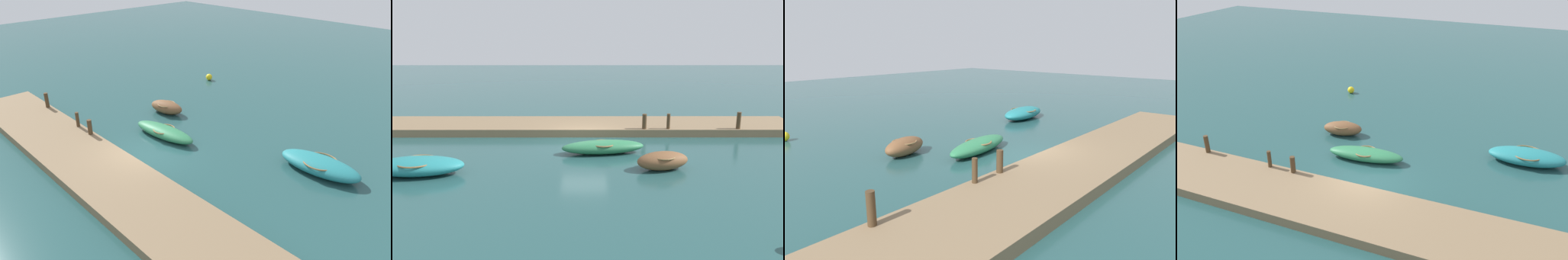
{
  "view_description": "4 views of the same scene",
  "coord_description": "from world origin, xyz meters",
  "views": [
    {
      "loc": [
        13.41,
        -9.36,
        9.55
      ],
      "look_at": [
        0.58,
        3.13,
        0.66
      ],
      "focal_mm": 34.13,
      "sensor_mm": 36.0,
      "label": 1
    },
    {
      "loc": [
        -0.16,
        21.17,
        6.09
      ],
      "look_at": [
        -0.2,
        2.1,
        1.16
      ],
      "focal_mm": 37.75,
      "sensor_mm": 36.0,
      "label": 2
    },
    {
      "loc": [
        -13.17,
        -8.63,
        4.97
      ],
      "look_at": [
        -1.23,
        1.82,
        1.18
      ],
      "focal_mm": 33.74,
      "sensor_mm": 36.0,
      "label": 3
    },
    {
      "loc": [
        6.71,
        -15.08,
        10.71
      ],
      "look_at": [
        -1.03,
        3.34,
        1.22
      ],
      "focal_mm": 37.73,
      "sensor_mm": 36.0,
      "label": 4
    }
  ],
  "objects": [
    {
      "name": "mooring_post_mid_east",
      "position": [
        -3.34,
        -0.96,
        0.85
      ],
      "size": [
        0.24,
        0.24,
        0.83
      ],
      "primitive_type": "cylinder",
      "color": "#47331E",
      "rests_on": "dock_platform"
    },
    {
      "name": "ground_plane",
      "position": [
        0.0,
        0.0,
        0.0
      ],
      "size": [
        84.0,
        84.0,
        0.0
      ],
      "primitive_type": "plane",
      "color": "#234C4C"
    },
    {
      "name": "dock_platform",
      "position": [
        0.0,
        -2.44,
        0.22
      ],
      "size": [
        24.62,
        3.46,
        0.44
      ],
      "primitive_type": "cube",
      "color": "#846B4C",
      "rests_on": "ground_plane"
    },
    {
      "name": "marker_buoy",
      "position": [
        -6.03,
        11.07,
        0.25
      ],
      "size": [
        0.5,
        0.5,
        0.5
      ],
      "primitive_type": "sphere",
      "color": "yellow",
      "rests_on": "ground_plane"
    },
    {
      "name": "rowboat_teal",
      "position": [
        6.88,
        5.09,
        0.39
      ],
      "size": [
        3.94,
        1.89,
        0.77
      ],
      "rotation": [
        0.0,
        0.0,
        0.08
      ],
      "color": "teal",
      "rests_on": "ground_plane"
    },
    {
      "name": "dinghy_brown",
      "position": [
        -3.41,
        4.46,
        0.41
      ],
      "size": [
        2.45,
        1.52,
        0.8
      ],
      "rotation": [
        0.0,
        0.0,
        0.21
      ],
      "color": "brown",
      "rests_on": "ground_plane"
    },
    {
      "name": "rowboat_green",
      "position": [
        -0.93,
        2.19,
        0.33
      ],
      "size": [
        4.11,
        1.64,
        0.66
      ],
      "rotation": [
        0.0,
        0.0,
        0.12
      ],
      "color": "#2D7A4C",
      "rests_on": "ground_plane"
    },
    {
      "name": "mooring_post_west",
      "position": [
        -8.57,
        -0.96,
        0.91
      ],
      "size": [
        0.23,
        0.23,
        0.94
      ],
      "primitive_type": "cylinder",
      "color": "#47331E",
      "rests_on": "dock_platform"
    },
    {
      "name": "mooring_post_mid_west",
      "position": [
        -4.67,
        -0.96,
        0.86
      ],
      "size": [
        0.19,
        0.19,
        0.85
      ],
      "primitive_type": "cylinder",
      "color": "#47331E",
      "rests_on": "dock_platform"
    }
  ]
}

